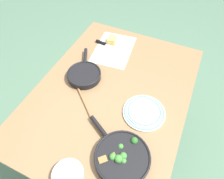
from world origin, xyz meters
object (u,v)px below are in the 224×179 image
(skillet_broccoli, at_px, (121,157))
(dinner_plate_stack, at_px, (144,112))
(grater_knife, at_px, (107,45))
(cheese_block, at_px, (112,40))
(skillet_eggs, at_px, (84,75))
(prep_bowl_steel, at_px, (68,175))
(wooden_spoon, at_px, (79,91))

(skillet_broccoli, height_order, dinner_plate_stack, skillet_broccoli)
(grater_knife, height_order, cheese_block, cheese_block)
(skillet_eggs, distance_m, prep_bowl_steel, 0.65)
(skillet_eggs, bearing_deg, prep_bowl_steel, 176.33)
(wooden_spoon, height_order, dinner_plate_stack, dinner_plate_stack)
(skillet_eggs, xyz_separation_m, cheese_block, (-0.42, 0.02, -0.00))
(skillet_broccoli, bearing_deg, wooden_spoon, -4.91)
(wooden_spoon, relative_size, grater_knife, 1.03)
(cheese_block, bearing_deg, skillet_eggs, -2.38)
(wooden_spoon, xyz_separation_m, grater_knife, (-0.49, -0.04, 0.00))
(grater_knife, height_order, prep_bowl_steel, prep_bowl_steel)
(skillet_eggs, bearing_deg, cheese_block, -28.87)
(skillet_broccoli, bearing_deg, dinner_plate_stack, -63.39)
(cheese_block, bearing_deg, prep_bowl_steel, 13.03)
(skillet_broccoli, xyz_separation_m, prep_bowl_steel, (0.19, -0.20, -0.00))
(skillet_broccoli, xyz_separation_m, cheese_block, (-0.83, -0.43, -0.00))
(skillet_broccoli, bearing_deg, cheese_block, -32.77)
(grater_knife, bearing_deg, prep_bowl_steel, -69.58)
(skillet_eggs, distance_m, cheese_block, 0.42)
(grater_knife, relative_size, prep_bowl_steel, 1.82)
(wooden_spoon, distance_m, grater_knife, 0.49)
(dinner_plate_stack, bearing_deg, prep_bowl_steel, -23.36)
(wooden_spoon, relative_size, cheese_block, 3.23)
(skillet_broccoli, relative_size, grater_knife, 1.44)
(skillet_broccoli, distance_m, skillet_eggs, 0.61)
(skillet_broccoli, height_order, skillet_eggs, skillet_broccoli)
(skillet_eggs, distance_m, dinner_plate_stack, 0.48)
(skillet_broccoli, height_order, prep_bowl_steel, skillet_broccoli)
(wooden_spoon, bearing_deg, grater_knife, -44.96)
(dinner_plate_stack, distance_m, prep_bowl_steel, 0.54)
(skillet_eggs, xyz_separation_m, wooden_spoon, (0.13, 0.03, -0.02))
(wooden_spoon, height_order, cheese_block, cheese_block)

